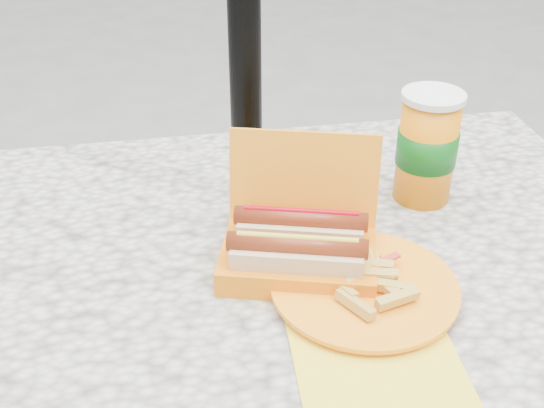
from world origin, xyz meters
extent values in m
cube|color=beige|center=(0.00, 0.00, 0.72)|extent=(1.20, 0.80, 0.05)
cylinder|color=black|center=(-0.50, 0.30, 0.35)|extent=(0.07, 0.07, 0.70)
cylinder|color=black|center=(0.50, 0.30, 0.35)|extent=(0.07, 0.07, 0.70)
cube|color=orange|center=(0.04, -0.06, 0.77)|extent=(0.25, 0.20, 0.04)
cube|color=orange|center=(0.06, 0.01, 0.86)|extent=(0.22, 0.09, 0.14)
cube|color=tan|center=(0.03, -0.10, 0.79)|extent=(0.19, 0.10, 0.05)
cylinder|color=maroon|center=(0.03, -0.10, 0.82)|extent=(0.19, 0.08, 0.03)
cylinder|color=gold|center=(0.03, -0.10, 0.83)|extent=(0.16, 0.05, 0.01)
cube|color=tan|center=(0.05, -0.03, 0.79)|extent=(0.19, 0.10, 0.05)
cylinder|color=maroon|center=(0.05, -0.03, 0.82)|extent=(0.19, 0.08, 0.03)
cylinder|color=#A2000E|center=(0.05, -0.03, 0.83)|extent=(0.16, 0.05, 0.01)
cube|color=yellow|center=(0.10, -0.25, 0.75)|extent=(0.21, 0.21, 0.00)
cylinder|color=orange|center=(0.12, -0.13, 0.76)|extent=(0.25, 0.25, 0.01)
cylinder|color=orange|center=(0.12, -0.13, 0.76)|extent=(0.26, 0.26, 0.01)
cube|color=gold|center=(0.11, -0.13, 0.78)|extent=(0.06, 0.05, 0.02)
cube|color=gold|center=(0.12, -0.10, 0.78)|extent=(0.06, 0.04, 0.01)
cube|color=gold|center=(0.15, -0.16, 0.78)|extent=(0.06, 0.04, 0.01)
cube|color=gold|center=(0.14, -0.10, 0.78)|extent=(0.03, 0.06, 0.01)
cube|color=gold|center=(0.12, -0.09, 0.78)|extent=(0.05, 0.06, 0.02)
cube|color=gold|center=(0.10, -0.08, 0.79)|extent=(0.03, 0.06, 0.02)
cube|color=gold|center=(0.08, -0.09, 0.79)|extent=(0.04, 0.06, 0.02)
cube|color=gold|center=(0.13, -0.11, 0.78)|extent=(0.06, 0.04, 0.02)
cube|color=gold|center=(0.08, -0.14, 0.78)|extent=(0.04, 0.06, 0.02)
cube|color=gold|center=(0.09, -0.10, 0.79)|extent=(0.04, 0.06, 0.01)
cube|color=gold|center=(0.13, -0.13, 0.78)|extent=(0.06, 0.04, 0.01)
cube|color=gold|center=(0.14, -0.15, 0.78)|extent=(0.04, 0.06, 0.01)
cube|color=gold|center=(0.14, -0.09, 0.78)|extent=(0.02, 0.06, 0.02)
cube|color=gold|center=(0.09, -0.11, 0.78)|extent=(0.05, 0.06, 0.02)
cube|color=gold|center=(0.15, -0.18, 0.78)|extent=(0.06, 0.03, 0.01)
cube|color=gold|center=(0.09, -0.18, 0.78)|extent=(0.04, 0.06, 0.02)
cube|color=gold|center=(0.13, -0.13, 0.79)|extent=(0.06, 0.03, 0.02)
ellipsoid|color=#A2000E|center=(0.07, -0.09, 0.77)|extent=(0.05, 0.05, 0.02)
cube|color=red|center=(0.13, -0.12, 0.78)|extent=(0.10, 0.05, 0.00)
cylinder|color=orange|center=(0.29, 0.10, 0.84)|extent=(0.09, 0.09, 0.18)
cylinder|color=#0B5412|center=(0.29, 0.10, 0.84)|extent=(0.10, 0.10, 0.06)
cylinder|color=white|center=(0.29, 0.10, 0.93)|extent=(0.10, 0.10, 0.01)
camera|label=1|loc=(-0.13, -0.82, 1.35)|focal=45.00mm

